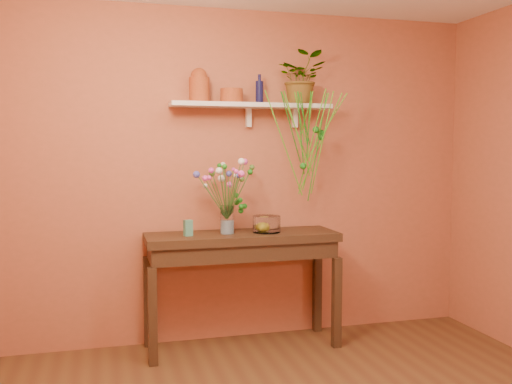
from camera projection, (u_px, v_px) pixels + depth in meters
room at (340, 195)px, 2.75m from camera, size 4.04×4.04×2.70m
sideboard at (242, 250)px, 4.45m from camera, size 1.50×0.48×0.91m
wall_shelf at (253, 106)px, 4.53m from camera, size 1.30×0.24×0.19m
terracotta_jug at (199, 86)px, 4.40m from camera, size 0.20×0.20×0.26m
terracotta_pot at (232, 96)px, 4.45m from camera, size 0.23×0.23×0.11m
blue_bottle at (259, 92)px, 4.54m from camera, size 0.08×0.08×0.23m
spider_plant at (302, 79)px, 4.63m from camera, size 0.47×0.43×0.42m
plant_fronds at (311, 137)px, 4.52m from camera, size 0.71×0.47×0.87m
glass_vase at (227, 222)px, 4.40m from camera, size 0.11×0.11×0.22m
bouquet at (229, 181)px, 4.36m from camera, size 0.51×0.47×0.48m
glass_bowl at (267, 225)px, 4.47m from camera, size 0.22×0.22×0.13m
lemon at (264, 227)px, 4.49m from camera, size 0.08×0.08×0.08m
carton at (188, 228)px, 4.29m from camera, size 0.07×0.06×0.12m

